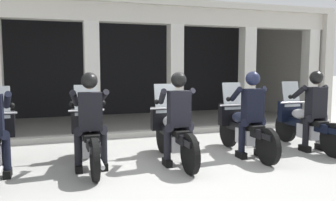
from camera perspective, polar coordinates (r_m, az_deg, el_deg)
name	(u,v)px	position (r m, az deg, el deg)	size (l,w,h in m)	color
ground_plane	(136,131)	(8.97, -5.29, -5.07)	(80.00, 80.00, 0.00)	#999993
station_building	(120,52)	(10.68, -7.92, 7.97)	(11.74, 4.03, 3.32)	black
kerb_strip	(140,133)	(8.38, -4.59, -5.43)	(11.24, 0.24, 0.12)	#B7B5AD
motorcycle_left	(89,137)	(5.99, -12.88, -5.82)	(0.62, 2.04, 1.35)	black
police_officer_left	(90,113)	(5.63, -12.72, -2.02)	(0.63, 0.61, 1.58)	black
motorcycle_center	(173,133)	(6.15, 0.80, -5.36)	(0.62, 2.04, 1.35)	black
police_officer_center	(178,110)	(5.82, 1.71, -1.64)	(0.63, 0.61, 1.58)	black
motorcycle_right	(243,128)	(6.80, 12.27, -4.42)	(0.62, 2.04, 1.35)	black
police_officer_right	(252,107)	(6.49, 13.62, -1.02)	(0.63, 0.61, 1.58)	black
motorcycle_far_right	(304,124)	(7.65, 21.50, -3.55)	(0.62, 2.04, 1.35)	black
police_officer_far_right	(315,104)	(7.38, 23.02, -0.51)	(0.63, 0.61, 1.58)	black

